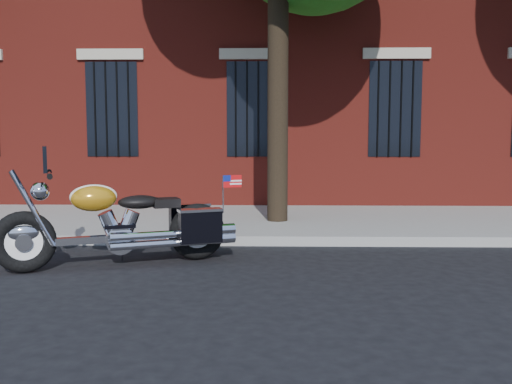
{
  "coord_description": "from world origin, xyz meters",
  "views": [
    {
      "loc": [
        0.36,
        -7.11,
        1.67
      ],
      "look_at": [
        0.17,
        0.8,
        0.87
      ],
      "focal_mm": 40.0,
      "sensor_mm": 36.0,
      "label": 1
    }
  ],
  "objects": [
    {
      "name": "sidewalk",
      "position": [
        0.0,
        3.26,
        0.07
      ],
      "size": [
        40.0,
        3.6,
        0.15
      ],
      "primitive_type": "cube",
      "color": "gray",
      "rests_on": "ground"
    },
    {
      "name": "motorcycle",
      "position": [
        -1.45,
        0.01,
        0.52
      ],
      "size": [
        2.97,
        1.53,
        1.53
      ],
      "rotation": [
        0.0,
        0.0,
        0.38
      ],
      "color": "black",
      "rests_on": "ground"
    },
    {
      "name": "curb",
      "position": [
        0.0,
        1.38,
        0.07
      ],
      "size": [
        40.0,
        0.16,
        0.15
      ],
      "primitive_type": "cube",
      "color": "gray",
      "rests_on": "ground"
    },
    {
      "name": "ground",
      "position": [
        0.0,
        0.0,
        0.0
      ],
      "size": [
        120.0,
        120.0,
        0.0
      ],
      "primitive_type": "plane",
      "color": "black",
      "rests_on": "ground"
    }
  ]
}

